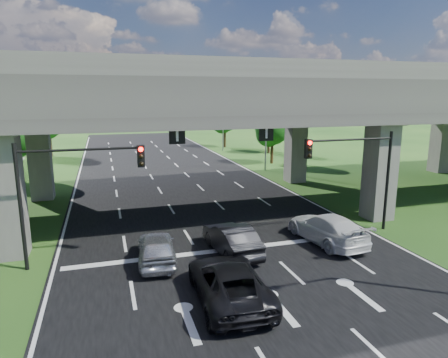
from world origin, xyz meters
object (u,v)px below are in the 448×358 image
signal_right (358,164)px  streetlight_far (263,116)px  car_trailing (229,282)px  car_white (327,228)px  streetlight_beyond (220,111)px  car_dark (231,239)px  signal_left (69,180)px  car_silver (156,248)px

signal_right → streetlight_far: bearing=83.5°
signal_right → car_trailing: (-9.56, -5.50, -3.37)m
signal_right → car_white: (-2.42, -0.94, -3.36)m
streetlight_beyond → car_dark: streetlight_beyond is taller
streetlight_beyond → car_white: (-4.70, -37.00, -5.02)m
signal_left → car_silver: size_ratio=1.35×
car_dark → car_white: bearing=175.9°
car_dark → car_trailing: size_ratio=0.84×
signal_right → streetlight_far: streetlight_far is taller
streetlight_beyond → car_trailing: (-11.84, -41.56, -5.03)m
signal_right → signal_left: (-15.65, 0.00, 0.00)m
signal_right → streetlight_beyond: 36.17m
streetlight_beyond → car_silver: (-14.11, -37.00, -5.06)m
streetlight_beyond → car_silver: streetlight_beyond is taller
signal_right → streetlight_far: (2.27, 20.06, 1.66)m
streetlight_beyond → car_dark: (-10.25, -37.00, -5.04)m
signal_left → streetlight_beyond: bearing=63.6°
car_trailing → streetlight_far: bearing=-112.1°
signal_right → car_dark: size_ratio=1.26×
car_silver → car_white: 9.41m
signal_left → car_dark: 8.43m
signal_right → streetlight_beyond: streetlight_beyond is taller
signal_left → streetlight_beyond: streetlight_beyond is taller
car_silver → streetlight_far: bearing=-119.0°
car_trailing → car_dark: bearing=-106.4°
car_silver → streetlight_beyond: bearing=-106.0°
car_dark → car_white: size_ratio=0.86×
car_white → car_trailing: 8.47m
signal_left → car_trailing: size_ratio=1.06×
streetlight_far → car_dark: bearing=-116.0°
streetlight_beyond → car_silver: size_ratio=2.26×
streetlight_beyond → streetlight_far: bearing=-90.0°
streetlight_far → car_silver: bearing=-123.9°
signal_left → streetlight_far: (17.92, 20.06, 1.66)m
streetlight_far → car_white: 22.10m
signal_right → signal_left: bearing=180.0°
streetlight_beyond → car_silver: 39.92m
car_dark → streetlight_far: bearing=-120.1°
signal_left → streetlight_far: bearing=48.2°
car_silver → car_white: bearing=-175.2°
streetlight_beyond → car_dark: 38.72m
signal_right → signal_left: size_ratio=1.00×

